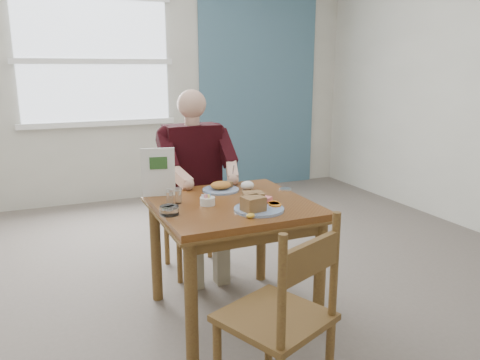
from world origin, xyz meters
name	(u,v)px	position (x,y,z in m)	size (l,w,h in m)	color
floor	(232,314)	(0.00, 0.00, 0.00)	(6.00, 6.00, 0.00)	#61594E
wall_back	(132,80)	(0.00, 3.00, 1.40)	(5.50, 5.50, 0.00)	beige
accent_panel	(259,78)	(1.60, 2.98, 1.40)	(1.60, 0.02, 2.80)	#43687D
lemon_wedge	(251,216)	(-0.03, -0.33, 0.76)	(0.05, 0.04, 0.03)	yellow
napkin	(247,185)	(0.20, 0.22, 0.78)	(0.09, 0.07, 0.06)	white
metal_dish	(285,189)	(0.43, 0.12, 0.76)	(0.08, 0.08, 0.01)	silver
window	(95,61)	(-0.40, 2.97, 1.60)	(1.72, 0.04, 1.42)	white
table	(232,219)	(0.00, 0.00, 0.64)	(0.92, 0.92, 0.75)	brown
chair_far	(193,209)	(0.00, 0.80, 0.48)	(0.42, 0.42, 0.95)	brown
chair_near	(283,319)	(-0.13, -0.90, 0.48)	(0.55, 0.55, 0.95)	brown
diner	(195,169)	(0.00, 0.71, 0.81)	(0.53, 0.56, 1.39)	gray
near_plate	(257,204)	(0.06, -0.22, 0.79)	(0.31, 0.29, 0.09)	white
far_plate	(221,187)	(0.03, 0.27, 0.77)	(0.29, 0.29, 0.06)	white
caddy	(207,201)	(-0.16, -0.01, 0.77)	(0.12, 0.12, 0.07)	white
shakers	(174,196)	(-0.33, 0.09, 0.80)	(0.11, 0.06, 0.10)	white
creamer	(169,210)	(-0.41, -0.10, 0.78)	(0.13, 0.13, 0.05)	white
menu	(158,172)	(-0.37, 0.30, 0.90)	(0.21, 0.06, 0.31)	white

